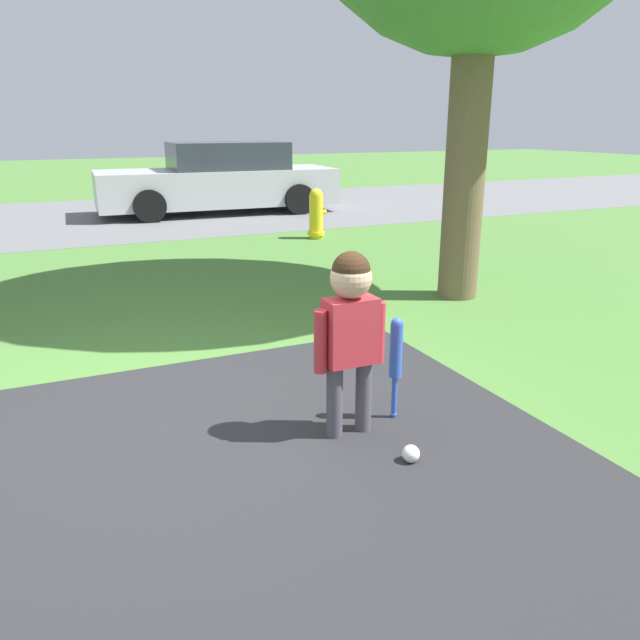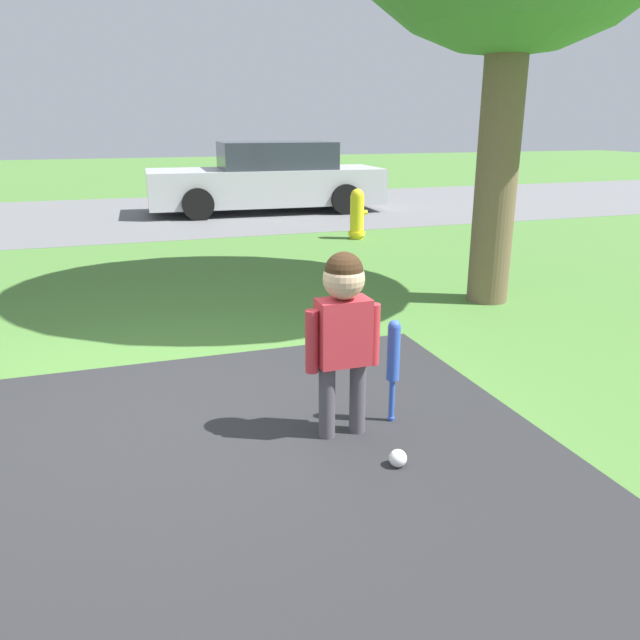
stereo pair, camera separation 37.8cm
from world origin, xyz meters
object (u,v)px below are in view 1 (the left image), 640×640
object	(u,v)px
sports_ball	(411,454)
fire_hydrant	(316,214)
parked_car	(220,180)
baseball_bat	(396,354)
child	(350,319)

from	to	relation	value
sports_ball	fire_hydrant	xyz separation A→B (m)	(2.28, 6.29, 0.32)
parked_car	baseball_bat	bearing A→B (deg)	83.38
sports_ball	parked_car	size ratio (longest dim) A/B	0.02
child	baseball_bat	distance (m)	0.44
fire_hydrant	baseball_bat	bearing A→B (deg)	-109.81
sports_ball	fire_hydrant	size ratio (longest dim) A/B	0.13
fire_hydrant	child	bearing A→B (deg)	-112.49
child	parked_car	bearing A→B (deg)	77.60
baseball_bat	fire_hydrant	xyz separation A→B (m)	(2.09, 5.80, -0.04)
baseball_bat	fire_hydrant	world-z (taller)	fire_hydrant
parked_car	child	bearing A→B (deg)	81.42
baseball_bat	child	bearing A→B (deg)	-169.83
child	fire_hydrant	bearing A→B (deg)	66.60
fire_hydrant	parked_car	size ratio (longest dim) A/B	0.16
baseball_bat	sports_ball	size ratio (longest dim) A/B	6.70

